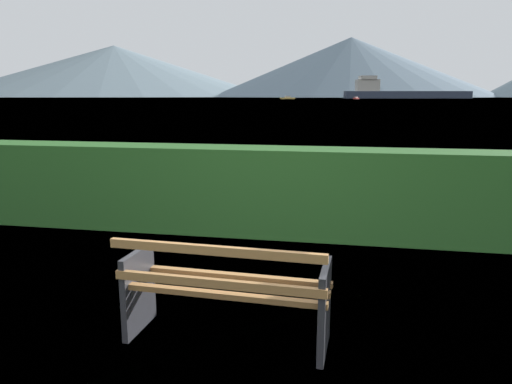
# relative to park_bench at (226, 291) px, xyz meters

# --- Properties ---
(ground_plane) EXTENTS (1400.00, 1400.00, 0.00)m
(ground_plane) POSITION_rel_park_bench_xyz_m (0.00, 0.06, -0.42)
(ground_plane) COLOR #567A38
(water_surface) EXTENTS (620.00, 620.00, 0.00)m
(water_surface) POSITION_rel_park_bench_xyz_m (0.00, 306.11, -0.42)
(water_surface) COLOR slate
(water_surface) RESTS_ON ground_plane
(park_bench) EXTENTS (1.62, 0.64, 0.87)m
(park_bench) POSITION_rel_park_bench_xyz_m (0.00, 0.00, 0.00)
(park_bench) COLOR #A0703F
(park_bench) RESTS_ON ground_plane
(hedge_row) EXTENTS (9.99, 0.71, 1.20)m
(hedge_row) POSITION_rel_park_bench_xyz_m (0.00, 3.07, 0.18)
(hedge_row) COLOR #285B23
(hedge_row) RESTS_ON ground_plane
(cargo_ship_large) EXTENTS (77.06, 22.51, 13.72)m
(cargo_ship_large) POSITION_rel_park_bench_xyz_m (29.39, 310.69, 3.41)
(cargo_ship_large) COLOR #2D384C
(cargo_ship_large) RESTS_ON water_surface
(fishing_boat_near) EXTENTS (7.72, 6.22, 1.62)m
(fishing_boat_near) POSITION_rel_park_bench_xyz_m (-30.79, 246.64, 0.14)
(fishing_boat_near) COLOR gold
(fishing_boat_near) RESTS_ON water_surface
(tender_far) EXTENTS (3.10, 4.36, 1.23)m
(tender_far) POSITION_rel_park_bench_xyz_m (3.93, 249.38, 0.03)
(tender_far) COLOR #B2332D
(tender_far) RESTS_ON water_surface
(distant_hills) EXTENTS (928.40, 423.14, 80.88)m
(distant_hills) POSITION_rel_park_bench_xyz_m (-79.15, 578.63, 34.67)
(distant_hills) COLOR slate
(distant_hills) RESTS_ON ground_plane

